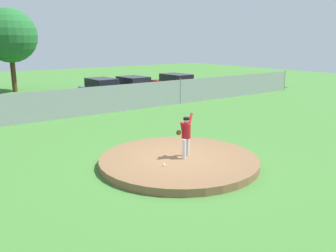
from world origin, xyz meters
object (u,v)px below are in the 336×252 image
at_px(baseball, 164,165).
at_px(traffic_cone_orange, 137,90).
at_px(pitcher_youth, 186,133).
at_px(parked_car_slate, 102,90).
at_px(parked_car_red, 176,84).
at_px(parked_car_silver, 133,88).

height_order(baseball, traffic_cone_orange, traffic_cone_orange).
bearing_deg(traffic_cone_orange, baseball, -118.74).
height_order(pitcher_youth, parked_car_slate, pitcher_youth).
bearing_deg(parked_car_red, baseball, -128.75).
xyz_separation_m(parked_car_silver, traffic_cone_orange, (1.53, 1.95, -0.53)).
bearing_deg(traffic_cone_orange, pitcher_youth, -115.91).
bearing_deg(baseball, parked_car_silver, 62.67).
height_order(parked_car_slate, parked_car_red, parked_car_slate).
distance_m(baseball, parked_car_red, 19.00).
relative_size(baseball, parked_car_silver, 0.02).
relative_size(parked_car_slate, parked_car_silver, 1.00).
bearing_deg(baseball, traffic_cone_orange, 61.26).
bearing_deg(traffic_cone_orange, parked_car_slate, -156.05).
xyz_separation_m(parked_car_red, parked_car_silver, (-4.36, -0.25, 0.01)).
xyz_separation_m(parked_car_red, traffic_cone_orange, (-2.84, 1.70, -0.52)).
height_order(pitcher_youth, parked_car_red, pitcher_youth).
height_order(baseball, parked_car_slate, parked_car_slate).
bearing_deg(parked_car_silver, parked_car_slate, 177.60).
distance_m(baseball, traffic_cone_orange, 18.83).
bearing_deg(parked_car_silver, baseball, -117.33).
relative_size(pitcher_youth, parked_car_slate, 0.37).
relative_size(baseball, traffic_cone_orange, 0.13).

